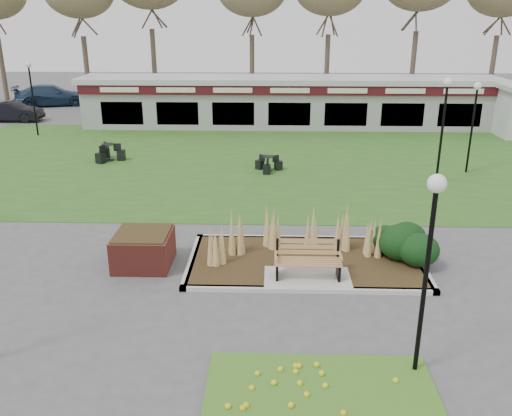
{
  "coord_description": "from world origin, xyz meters",
  "views": [
    {
      "loc": [
        -0.92,
        -12.29,
        6.54
      ],
      "look_at": [
        -1.38,
        2.0,
        1.32
      ],
      "focal_mm": 38.0,
      "sensor_mm": 36.0,
      "label": 1
    }
  ],
  "objects_px": {
    "food_pavilion": "(289,102)",
    "car_black": "(11,111)",
    "park_bench": "(308,259)",
    "lamp_post_near_right": "(431,233)",
    "bistro_set_a": "(109,155)",
    "lamp_post_mid_right": "(445,108)",
    "lamp_post_far_right": "(475,108)",
    "bistro_set_c": "(268,166)",
    "brick_planter": "(143,249)",
    "car_silver": "(117,101)",
    "lamp_post_far_left": "(31,82)",
    "car_blue": "(52,95)"
  },
  "relations": [
    {
      "from": "car_blue",
      "to": "food_pavilion",
      "type": "bearing_deg",
      "value": -130.69
    },
    {
      "from": "brick_planter",
      "to": "bistro_set_c",
      "type": "relative_size",
      "value": 1.24
    },
    {
      "from": "lamp_post_near_right",
      "to": "lamp_post_far_right",
      "type": "height_order",
      "value": "lamp_post_near_right"
    },
    {
      "from": "car_blue",
      "to": "car_silver",
      "type": "bearing_deg",
      "value": -131.26
    },
    {
      "from": "lamp_post_near_right",
      "to": "lamp_post_mid_right",
      "type": "relative_size",
      "value": 0.95
    },
    {
      "from": "park_bench",
      "to": "car_black",
      "type": "height_order",
      "value": "car_black"
    },
    {
      "from": "lamp_post_far_left",
      "to": "car_blue",
      "type": "xyz_separation_m",
      "value": [
        -3.06,
        10.0,
        -2.17
      ]
    },
    {
      "from": "park_bench",
      "to": "lamp_post_near_right",
      "type": "height_order",
      "value": "lamp_post_near_right"
    },
    {
      "from": "lamp_post_near_right",
      "to": "bistro_set_a",
      "type": "bearing_deg",
      "value": 124.04
    },
    {
      "from": "brick_planter",
      "to": "lamp_post_far_left",
      "type": "height_order",
      "value": "lamp_post_far_left"
    },
    {
      "from": "food_pavilion",
      "to": "car_black",
      "type": "distance_m",
      "value": 17.33
    },
    {
      "from": "lamp_post_near_right",
      "to": "car_silver",
      "type": "distance_m",
      "value": 31.34
    },
    {
      "from": "lamp_post_near_right",
      "to": "bistro_set_a",
      "type": "xyz_separation_m",
      "value": [
        -10.34,
        15.31,
        -2.62
      ]
    },
    {
      "from": "lamp_post_near_right",
      "to": "car_black",
      "type": "bearing_deg",
      "value": 127.98
    },
    {
      "from": "car_blue",
      "to": "car_black",
      "type": "bearing_deg",
      "value": 159.63
    },
    {
      "from": "brick_planter",
      "to": "lamp_post_far_right",
      "type": "distance_m",
      "value": 15.22
    },
    {
      "from": "lamp_post_mid_right",
      "to": "lamp_post_far_right",
      "type": "distance_m",
      "value": 2.53
    },
    {
      "from": "lamp_post_far_left",
      "to": "car_blue",
      "type": "bearing_deg",
      "value": 107.0
    },
    {
      "from": "lamp_post_near_right",
      "to": "car_blue",
      "type": "relative_size",
      "value": 0.77
    },
    {
      "from": "car_black",
      "to": "car_blue",
      "type": "distance_m",
      "value": 6.01
    },
    {
      "from": "food_pavilion",
      "to": "car_silver",
      "type": "distance_m",
      "value": 12.59
    },
    {
      "from": "park_bench",
      "to": "car_black",
      "type": "relative_size",
      "value": 0.45
    },
    {
      "from": "lamp_post_mid_right",
      "to": "bistro_set_c",
      "type": "height_order",
      "value": "lamp_post_mid_right"
    },
    {
      "from": "lamp_post_near_right",
      "to": "bistro_set_c",
      "type": "bearing_deg",
      "value": 102.12
    },
    {
      "from": "lamp_post_far_left",
      "to": "lamp_post_near_right",
      "type": "bearing_deg",
      "value": -52.29
    },
    {
      "from": "bistro_set_c",
      "to": "car_black",
      "type": "xyz_separation_m",
      "value": [
        -16.17,
        10.73,
        0.39
      ]
    },
    {
      "from": "bistro_set_a",
      "to": "car_silver",
      "type": "relative_size",
      "value": 0.33
    },
    {
      "from": "park_bench",
      "to": "lamp_post_far_right",
      "type": "height_order",
      "value": "lamp_post_far_right"
    },
    {
      "from": "food_pavilion",
      "to": "park_bench",
      "type": "bearing_deg",
      "value": -90.0
    },
    {
      "from": "lamp_post_far_right",
      "to": "car_black",
      "type": "height_order",
      "value": "lamp_post_far_right"
    },
    {
      "from": "lamp_post_near_right",
      "to": "lamp_post_far_right",
      "type": "relative_size",
      "value": 1.04
    },
    {
      "from": "food_pavilion",
      "to": "car_silver",
      "type": "relative_size",
      "value": 5.64
    },
    {
      "from": "lamp_post_far_right",
      "to": "car_black",
      "type": "distance_m",
      "value": 26.96
    },
    {
      "from": "brick_planter",
      "to": "car_silver",
      "type": "height_order",
      "value": "car_silver"
    },
    {
      "from": "lamp_post_mid_right",
      "to": "lamp_post_far_right",
      "type": "relative_size",
      "value": 1.1
    },
    {
      "from": "food_pavilion",
      "to": "car_black",
      "type": "height_order",
      "value": "food_pavilion"
    },
    {
      "from": "car_blue",
      "to": "lamp_post_near_right",
      "type": "bearing_deg",
      "value": -166.47
    },
    {
      "from": "park_bench",
      "to": "lamp_post_near_right",
      "type": "bearing_deg",
      "value": -63.72
    },
    {
      "from": "lamp_post_far_right",
      "to": "lamp_post_near_right",
      "type": "bearing_deg",
      "value": -111.81
    },
    {
      "from": "lamp_post_near_right",
      "to": "park_bench",
      "type": "bearing_deg",
      "value": 116.28
    },
    {
      "from": "brick_planter",
      "to": "car_black",
      "type": "xyz_separation_m",
      "value": [
        -12.88,
        20.0,
        0.15
      ]
    },
    {
      "from": "car_silver",
      "to": "car_blue",
      "type": "height_order",
      "value": "car_blue"
    },
    {
      "from": "lamp_post_far_right",
      "to": "bistro_set_a",
      "type": "height_order",
      "value": "lamp_post_far_right"
    },
    {
      "from": "car_black",
      "to": "car_blue",
      "type": "relative_size",
      "value": 0.73
    },
    {
      "from": "lamp_post_far_left",
      "to": "park_bench",
      "type": "bearing_deg",
      "value": -50.11
    },
    {
      "from": "bistro_set_a",
      "to": "car_black",
      "type": "height_order",
      "value": "car_black"
    },
    {
      "from": "lamp_post_far_right",
      "to": "food_pavilion",
      "type": "bearing_deg",
      "value": 127.53
    },
    {
      "from": "bistro_set_a",
      "to": "lamp_post_far_right",
      "type": "bearing_deg",
      "value": -5.27
    },
    {
      "from": "park_bench",
      "to": "food_pavilion",
      "type": "height_order",
      "value": "food_pavilion"
    },
    {
      "from": "park_bench",
      "to": "lamp_post_mid_right",
      "type": "relative_size",
      "value": 0.41
    }
  ]
}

